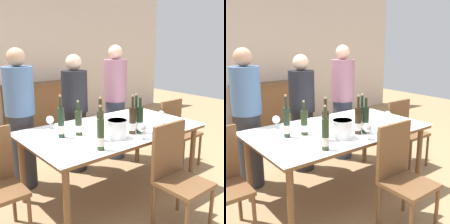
# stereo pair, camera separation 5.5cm
# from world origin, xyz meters

# --- Properties ---
(ground_plane) EXTENTS (12.00, 12.00, 0.00)m
(ground_plane) POSITION_xyz_m (0.00, 0.00, 0.00)
(ground_plane) COLOR #A37F56
(back_wall) EXTENTS (8.00, 0.10, 2.80)m
(back_wall) POSITION_xyz_m (0.00, 3.09, 1.40)
(back_wall) COLOR beige
(back_wall) RESTS_ON ground_plane
(sideboard_cabinet) EXTENTS (1.54, 0.46, 0.91)m
(sideboard_cabinet) POSITION_xyz_m (0.56, 2.80, 0.45)
(sideboard_cabinet) COLOR brown
(sideboard_cabinet) RESTS_ON ground_plane
(dining_table) EXTENTS (1.87, 1.10, 0.78)m
(dining_table) POSITION_xyz_m (0.00, 0.00, 0.71)
(dining_table) COLOR brown
(dining_table) RESTS_ON ground_plane
(ice_bucket) EXTENTS (0.20, 0.20, 0.18)m
(ice_bucket) POSITION_xyz_m (-0.16, -0.27, 0.87)
(ice_bucket) COLOR white
(ice_bucket) RESTS_ON dining_table
(wine_bottle_0) EXTENTS (0.06, 0.06, 0.42)m
(wine_bottle_0) POSITION_xyz_m (-0.57, 0.08, 0.92)
(wine_bottle_0) COLOR #1E3323
(wine_bottle_0) RESTS_ON dining_table
(wine_bottle_1) EXTENTS (0.07, 0.07, 0.40)m
(wine_bottle_1) POSITION_xyz_m (0.04, -0.27, 0.91)
(wine_bottle_1) COLOR #332314
(wine_bottle_1) RESTS_ON dining_table
(wine_bottle_2) EXTENTS (0.07, 0.07, 0.42)m
(wine_bottle_2) POSITION_xyz_m (-0.33, -0.24, 0.92)
(wine_bottle_2) COLOR #332314
(wine_bottle_2) RESTS_ON dining_table
(wine_bottle_3) EXTENTS (0.07, 0.07, 0.39)m
(wine_bottle_3) POSITION_xyz_m (-0.47, -0.43, 0.91)
(wine_bottle_3) COLOR #28381E
(wine_bottle_3) RESTS_ON dining_table
(wine_bottle_4) EXTENTS (0.07, 0.07, 0.36)m
(wine_bottle_4) POSITION_xyz_m (0.12, -0.30, 0.91)
(wine_bottle_4) COLOR black
(wine_bottle_4) RESTS_ON dining_table
(wine_bottle_5) EXTENTS (0.07, 0.07, 0.39)m
(wine_bottle_5) POSITION_xyz_m (0.14, -0.22, 0.91)
(wine_bottle_5) COLOR #1E3323
(wine_bottle_5) RESTS_ON dining_table
(wine_bottle_6) EXTENTS (0.07, 0.07, 0.35)m
(wine_bottle_6) POSITION_xyz_m (-0.40, 0.03, 0.89)
(wine_bottle_6) COLOR #28381E
(wine_bottle_6) RESTS_ON dining_table
(wine_glass_0) EXTENTS (0.07, 0.07, 0.15)m
(wine_glass_0) POSITION_xyz_m (0.55, -0.21, 0.88)
(wine_glass_0) COLOR white
(wine_glass_0) RESTS_ON dining_table
(wine_glass_1) EXTENTS (0.09, 0.09, 0.14)m
(wine_glass_1) POSITION_xyz_m (-0.52, 0.41, 0.87)
(wine_glass_1) COLOR white
(wine_glass_1) RESTS_ON dining_table
(wine_glass_2) EXTENTS (0.08, 0.08, 0.16)m
(wine_glass_2) POSITION_xyz_m (-0.00, -0.45, 0.89)
(wine_glass_2) COLOR white
(wine_glass_2) RESTS_ON dining_table
(chair_near_front) EXTENTS (0.42, 0.42, 0.96)m
(chair_near_front) POSITION_xyz_m (0.13, -0.77, 0.54)
(chair_near_front) COLOR brown
(chair_near_front) RESTS_ON ground_plane
(chair_right_end) EXTENTS (0.42, 0.42, 0.89)m
(chair_right_end) POSITION_xyz_m (1.23, 0.08, 0.52)
(chair_right_end) COLOR brown
(chair_right_end) RESTS_ON ground_plane
(person_host) EXTENTS (0.33, 0.33, 1.62)m
(person_host) POSITION_xyz_m (-0.69, 0.79, 0.81)
(person_host) COLOR #2D2D33
(person_host) RESTS_ON ground_plane
(person_guest_left) EXTENTS (0.33, 0.33, 1.53)m
(person_guest_left) POSITION_xyz_m (0.04, 0.80, 0.76)
(person_guest_left) COLOR #262628
(person_guest_left) RESTS_ON ground_plane
(person_guest_right) EXTENTS (0.33, 0.33, 1.64)m
(person_guest_right) POSITION_xyz_m (0.71, 0.80, 0.82)
(person_guest_right) COLOR #383F56
(person_guest_right) RESTS_ON ground_plane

